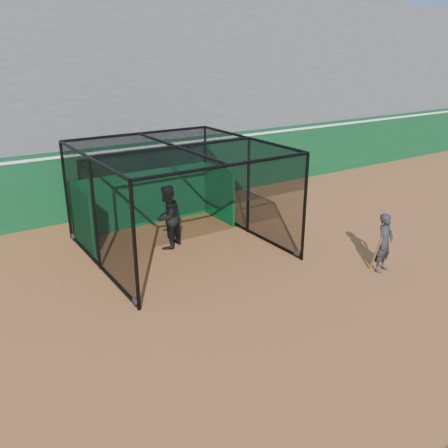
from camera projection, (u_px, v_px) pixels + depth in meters
ground at (255, 307)px, 11.24m from camera, size 120.00×120.00×0.00m
outfield_wall at (117, 178)px, 17.45m from camera, size 50.00×0.50×2.50m
grandstand at (76, 82)px, 19.29m from camera, size 50.00×7.85×8.95m
batting_cage at (179, 200)px, 14.01m from camera, size 5.18×5.43×3.14m
batter at (167, 217)px, 14.31m from camera, size 1.20×1.13×1.97m
on_deck_player at (384, 243)px, 12.82m from camera, size 0.67×0.51×1.65m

